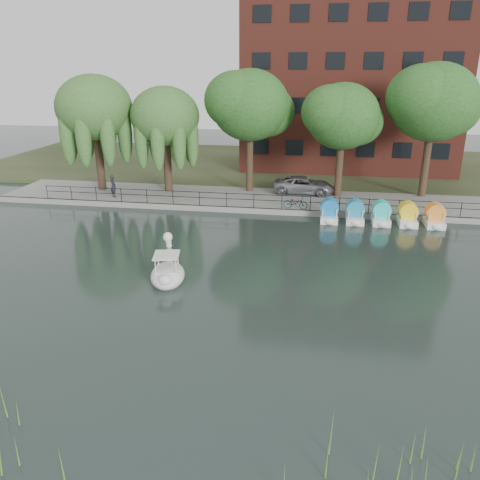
% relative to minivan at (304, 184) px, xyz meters
% --- Properties ---
extents(ground_plane, '(120.00, 120.00, 0.00)m').
position_rel_minivan_xyz_m(ground_plane, '(-3.39, -17.83, -1.16)').
color(ground_plane, '#2E3F3C').
extents(promenade, '(40.00, 6.00, 0.40)m').
position_rel_minivan_xyz_m(promenade, '(-3.39, -1.83, -0.96)').
color(promenade, gray).
rests_on(promenade, ground_plane).
extents(kerb, '(40.00, 0.25, 0.40)m').
position_rel_minivan_xyz_m(kerb, '(-3.39, -4.78, -0.96)').
color(kerb, gray).
rests_on(kerb, ground_plane).
extents(land_strip, '(60.00, 22.00, 0.36)m').
position_rel_minivan_xyz_m(land_strip, '(-3.39, 12.17, -0.98)').
color(land_strip, '#47512D').
rests_on(land_strip, ground_plane).
extents(railing, '(32.00, 0.05, 1.00)m').
position_rel_minivan_xyz_m(railing, '(-3.39, -4.58, -0.01)').
color(railing, black).
rests_on(railing, promenade).
extents(apartment_building, '(20.00, 10.07, 18.00)m').
position_rel_minivan_xyz_m(apartment_building, '(3.61, 12.14, 8.20)').
color(apartment_building, '#4C1E16').
rests_on(apartment_building, land_strip).
extents(willow_left, '(5.88, 5.88, 9.01)m').
position_rel_minivan_xyz_m(willow_left, '(-16.39, -1.33, 5.71)').
color(willow_left, '#473323').
rests_on(willow_left, promenade).
extents(willow_mid, '(5.32, 5.32, 8.15)m').
position_rel_minivan_xyz_m(willow_mid, '(-10.89, -0.83, 5.09)').
color(willow_mid, '#473323').
rests_on(willow_mid, promenade).
extents(broadleaf_center, '(6.00, 6.00, 9.25)m').
position_rel_minivan_xyz_m(broadleaf_center, '(-4.39, 0.17, 5.90)').
color(broadleaf_center, '#473323').
rests_on(broadleaf_center, promenade).
extents(broadleaf_right, '(5.40, 5.40, 8.32)m').
position_rel_minivan_xyz_m(broadleaf_right, '(2.61, -0.33, 5.23)').
color(broadleaf_right, '#473323').
rests_on(broadleaf_right, promenade).
extents(broadleaf_far, '(6.30, 6.30, 9.71)m').
position_rel_minivan_xyz_m(broadleaf_far, '(9.11, 0.67, 6.24)').
color(broadleaf_far, '#473323').
rests_on(broadleaf_far, promenade).
extents(minivan, '(2.57, 5.48, 1.52)m').
position_rel_minivan_xyz_m(minivan, '(0.00, 0.00, 0.00)').
color(minivan, gray).
rests_on(minivan, promenade).
extents(bicycle, '(0.82, 1.78, 1.00)m').
position_rel_minivan_xyz_m(bicycle, '(-0.42, -4.50, -0.26)').
color(bicycle, gray).
rests_on(bicycle, promenade).
extents(pedestrian, '(0.86, 0.83, 1.98)m').
position_rel_minivan_xyz_m(pedestrian, '(-14.44, -3.52, 0.23)').
color(pedestrian, black).
rests_on(pedestrian, promenade).
extents(swan_boat, '(2.13, 2.89, 2.21)m').
position_rel_minivan_xyz_m(swan_boat, '(-6.02, -16.57, -0.67)').
color(swan_boat, white).
rests_on(swan_boat, ground_plane).
extents(pedal_boat_row, '(7.95, 1.70, 1.40)m').
position_rel_minivan_xyz_m(pedal_boat_row, '(5.32, -5.68, -0.55)').
color(pedal_boat_row, white).
rests_on(pedal_boat_row, ground_plane).
extents(reed_bank, '(24.00, 2.40, 1.20)m').
position_rel_minivan_xyz_m(reed_bank, '(-1.39, -27.33, -0.56)').
color(reed_bank, '#669938').
rests_on(reed_bank, ground_plane).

